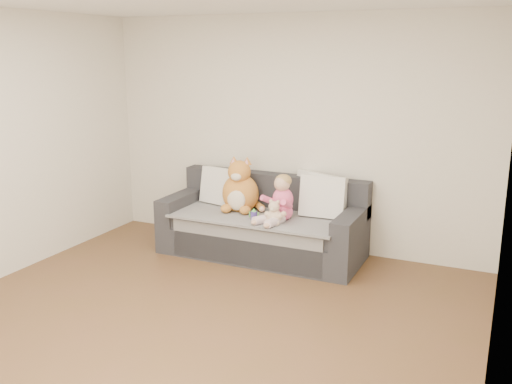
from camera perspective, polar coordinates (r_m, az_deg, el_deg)
room_shell at (r=4.57m, az=-5.76°, el=2.53°), size 5.00×5.00×5.00m
sofa at (r=6.30m, az=0.72°, el=-3.51°), size 2.20×0.94×0.85m
cushion_left at (r=6.59m, az=-3.67°, el=0.61°), size 0.49×0.30×0.43m
cushion_right_back at (r=6.25m, az=5.91°, el=-0.07°), size 0.53×0.41×0.46m
cushion_right_front at (r=6.09m, az=6.73°, el=-0.46°), size 0.49×0.24×0.46m
toddler at (r=5.92m, az=2.44°, el=-0.93°), size 0.35×0.51×0.49m
plush_cat at (r=6.29m, az=-1.60°, el=0.20°), size 0.51×0.46×0.64m
teddy_bear at (r=5.83m, az=1.83°, el=-2.23°), size 0.21×0.15×0.26m
plush_cow at (r=5.94m, az=2.01°, el=-2.21°), size 0.15×0.22×0.18m
sippy_cup at (r=5.97m, az=-0.21°, el=-2.22°), size 0.11×0.07×0.12m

